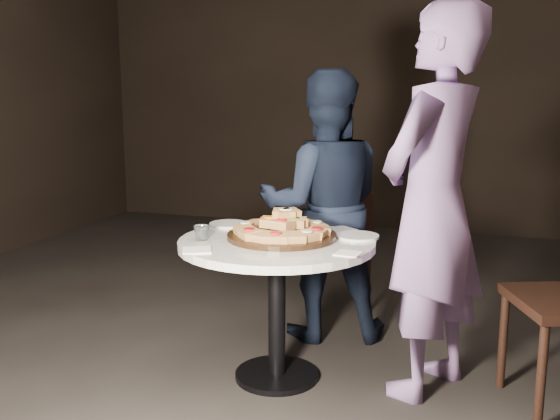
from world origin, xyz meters
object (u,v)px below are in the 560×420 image
object	(u,v)px
diner_navy	(323,206)
serving_board	(282,236)
chair_far	(342,242)
focaccia_pile	(283,226)
table	(277,266)
water_glass	(202,233)
diner_teal	(433,204)

from	to	relation	value
diner_navy	serving_board	bearing A→B (deg)	66.15
chair_far	focaccia_pile	bearing A→B (deg)	68.43
table	water_glass	size ratio (longest dim) A/B	15.77
serving_board	focaccia_pile	world-z (taller)	focaccia_pile
water_glass	diner_navy	world-z (taller)	diner_navy
focaccia_pile	chair_far	distance (m)	1.04
chair_far	diner_teal	size ratio (longest dim) A/B	0.44
diner_navy	diner_teal	xyz separation A→B (m)	(0.62, -0.50, 0.13)
chair_far	serving_board	bearing A→B (deg)	68.22
table	chair_far	bearing A→B (deg)	84.65
focaccia_pile	diner_navy	distance (m)	0.58
water_glass	diner_teal	distance (m)	1.05
serving_board	diner_navy	xyz separation A→B (m)	(0.06, 0.58, 0.04)
focaccia_pile	water_glass	world-z (taller)	focaccia_pile
water_glass	chair_far	size ratio (longest dim) A/B	0.10
serving_board	diner_teal	bearing A→B (deg)	6.86
table	focaccia_pile	bearing A→B (deg)	60.68
table	water_glass	xyz separation A→B (m)	(-0.32, -0.12, 0.16)
diner_navy	water_glass	bearing A→B (deg)	43.26
focaccia_pile	diner_teal	world-z (taller)	diner_teal
table	water_glass	bearing A→B (deg)	-159.98
chair_far	diner_navy	bearing A→B (deg)	69.66
chair_far	diner_navy	distance (m)	0.51
focaccia_pile	chair_far	xyz separation A→B (m)	(0.08, 1.00, -0.30)
water_glass	table	bearing A→B (deg)	20.02
serving_board	focaccia_pile	xyz separation A→B (m)	(0.00, 0.00, 0.05)
diner_teal	serving_board	bearing A→B (deg)	-58.90
chair_far	diner_navy	world-z (taller)	diner_navy
water_glass	diner_teal	size ratio (longest dim) A/B	0.04
chair_far	table	bearing A→B (deg)	67.53
chair_far	water_glass	bearing A→B (deg)	52.72
serving_board	diner_teal	xyz separation A→B (m)	(0.68, 0.08, 0.17)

